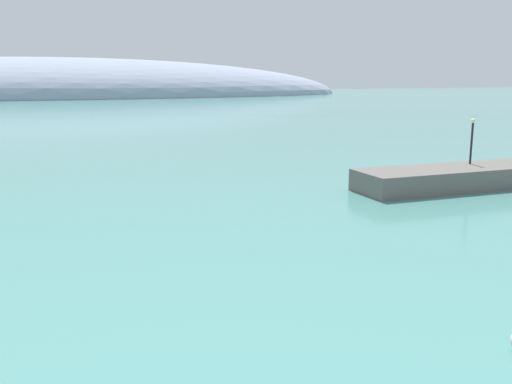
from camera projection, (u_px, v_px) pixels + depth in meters
breakwater_rocks at (511, 173)px, 44.22m from camera, size 26.19×4.84×1.57m
distant_ridge at (42, 97)px, 215.33m from camera, size 241.54×71.16×29.32m
harbor_lamp_post at (472, 135)px, 43.30m from camera, size 0.36×0.36×3.46m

